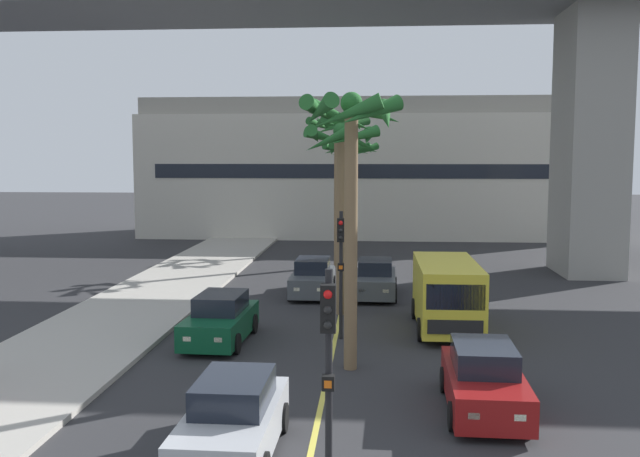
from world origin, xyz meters
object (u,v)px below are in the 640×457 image
(car_queue_front, at_px, (233,420))
(traffic_light_median_near, at_px, (328,362))
(car_queue_third, at_px, (484,381))
(traffic_light_median_far, at_px, (341,257))
(car_queue_second, at_px, (375,280))
(car_queue_fourth, at_px, (220,320))
(palm_tree_farthest_median, at_px, (341,161))
(car_queue_fifth, at_px, (313,278))
(palm_tree_mid_median, at_px, (351,161))
(palm_tree_far_median, at_px, (351,147))
(delivery_van, at_px, (447,293))
(palm_tree_near_median, at_px, (339,146))

(car_queue_front, distance_m, traffic_light_median_near, 3.86)
(car_queue_third, height_order, traffic_light_median_far, traffic_light_median_far)
(car_queue_second, bearing_deg, traffic_light_median_near, -92.39)
(car_queue_fourth, relative_size, palm_tree_farthest_median, 0.58)
(car_queue_front, relative_size, car_queue_fifth, 1.00)
(palm_tree_mid_median, bearing_deg, car_queue_fourth, -99.17)
(car_queue_fifth, bearing_deg, palm_tree_far_median, -79.28)
(car_queue_second, bearing_deg, palm_tree_far_median, -93.95)
(car_queue_third, xyz_separation_m, palm_tree_mid_median, (-4.05, 26.96, 4.95))
(car_queue_fifth, height_order, palm_tree_farthest_median, palm_tree_farthest_median)
(car_queue_second, bearing_deg, traffic_light_median_far, -98.95)
(delivery_van, xyz_separation_m, palm_tree_mid_median, (-3.95, 19.24, 4.38))
(car_queue_third, xyz_separation_m, car_queue_fourth, (-7.50, 5.56, 0.00))
(car_queue_fifth, relative_size, delivery_van, 0.78)
(car_queue_third, bearing_deg, car_queue_fifth, 111.19)
(car_queue_third, relative_size, traffic_light_median_near, 0.99)
(car_queue_second, height_order, palm_tree_farthest_median, palm_tree_farthest_median)
(palm_tree_mid_median, bearing_deg, traffic_light_median_far, -88.92)
(palm_tree_near_median, height_order, palm_tree_far_median, palm_tree_near_median)
(car_queue_third, xyz_separation_m, traffic_light_median_far, (-3.66, 6.17, 1.99))
(car_queue_front, xyz_separation_m, palm_tree_mid_median, (1.34, 29.83, 4.95))
(car_queue_second, distance_m, car_queue_fourth, 9.27)
(car_queue_fifth, relative_size, palm_tree_farthest_median, 0.57)
(palm_tree_farthest_median, bearing_deg, car_queue_front, -96.99)
(palm_tree_far_median, relative_size, palm_tree_farthest_median, 1.07)
(car_queue_third, xyz_separation_m, car_queue_fifth, (-5.22, 13.46, 0.00))
(car_queue_fourth, height_order, delivery_van, delivery_van)
(car_queue_second, distance_m, delivery_van, 6.18)
(delivery_van, height_order, palm_tree_near_median, palm_tree_near_median)
(car_queue_third, height_order, palm_tree_far_median, palm_tree_far_median)
(palm_tree_mid_median, height_order, palm_tree_farthest_median, palm_tree_farthest_median)
(car_queue_second, height_order, delivery_van, delivery_van)
(traffic_light_median_near, xyz_separation_m, traffic_light_median_far, (-0.35, 11.61, 0.00))
(palm_tree_far_median, distance_m, palm_tree_farthest_median, 6.88)
(car_queue_fourth, relative_size, delivery_van, 0.79)
(traffic_light_median_near, height_order, traffic_light_median_far, same)
(car_queue_fourth, bearing_deg, car_queue_third, -36.53)
(car_queue_fourth, height_order, car_queue_fifth, same)
(car_queue_third, bearing_deg, palm_tree_mid_median, 98.53)
(car_queue_third, bearing_deg, car_queue_second, 100.68)
(car_queue_fifth, xyz_separation_m, traffic_light_median_near, (1.91, -18.90, 1.99))
(car_queue_front, bearing_deg, car_queue_third, 28.06)
(palm_tree_mid_median, bearing_deg, car_queue_front, -92.56)
(car_queue_fifth, distance_m, delivery_van, 7.71)
(delivery_van, bearing_deg, traffic_light_median_near, -103.72)
(car_queue_second, relative_size, palm_tree_far_median, 0.54)
(car_queue_fourth, distance_m, traffic_light_median_near, 11.93)
(car_queue_front, bearing_deg, palm_tree_near_median, 87.96)
(car_queue_fourth, distance_m, car_queue_fifth, 8.23)
(palm_tree_farthest_median, bearing_deg, traffic_light_median_near, -88.07)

